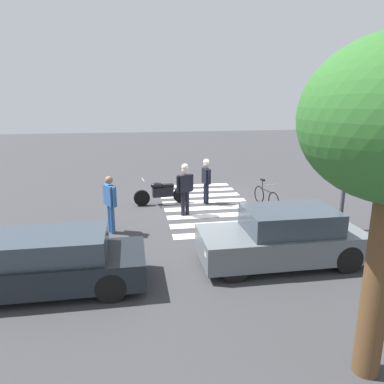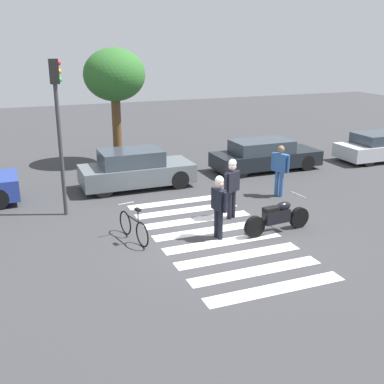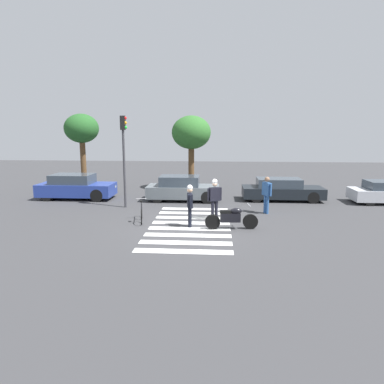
{
  "view_description": "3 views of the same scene",
  "coord_description": "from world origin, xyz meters",
  "px_view_note": "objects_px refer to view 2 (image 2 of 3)",
  "views": [
    {
      "loc": [
        2.77,
        13.3,
        4.09
      ],
      "look_at": [
        0.7,
        0.78,
        0.74
      ],
      "focal_mm": 34.13,
      "sensor_mm": 36.0,
      "label": 1
    },
    {
      "loc": [
        -5.1,
        -11.04,
        5.17
      ],
      "look_at": [
        -0.08,
        1.62,
        0.81
      ],
      "focal_mm": 44.44,
      "sensor_mm": 36.0,
      "label": 2
    },
    {
      "loc": [
        1.08,
        -14.16,
        4.01
      ],
      "look_at": [
        -0.02,
        1.4,
        1.2
      ],
      "focal_mm": 32.61,
      "sensor_mm": 36.0,
      "label": 3
    }
  ],
  "objects_px": {
    "officer_by_motorcycle": "(232,184)",
    "car_grey_coupe": "(135,170)",
    "officer_on_foot": "(219,203)",
    "car_silver_sedan": "(383,147)",
    "leaning_bicycle": "(134,227)",
    "car_black_suv": "(265,156)",
    "traffic_light_pole": "(58,114)",
    "pedestrian_bystander": "(280,167)",
    "police_motorcycle": "(277,217)"
  },
  "relations": [
    {
      "from": "officer_on_foot",
      "to": "car_grey_coupe",
      "type": "distance_m",
      "value": 5.5
    },
    {
      "from": "police_motorcycle",
      "to": "car_grey_coupe",
      "type": "distance_m",
      "value": 6.21
    },
    {
      "from": "car_silver_sedan",
      "to": "traffic_light_pole",
      "type": "bearing_deg",
      "value": -171.99
    },
    {
      "from": "police_motorcycle",
      "to": "car_silver_sedan",
      "type": "distance_m",
      "value": 10.63
    },
    {
      "from": "officer_by_motorcycle",
      "to": "pedestrian_bystander",
      "type": "distance_m",
      "value": 2.82
    },
    {
      "from": "police_motorcycle",
      "to": "traffic_light_pole",
      "type": "bearing_deg",
      "value": 145.43
    },
    {
      "from": "leaning_bicycle",
      "to": "pedestrian_bystander",
      "type": "xyz_separation_m",
      "value": [
        5.68,
        1.89,
        0.66
      ]
    },
    {
      "from": "car_grey_coupe",
      "to": "car_black_suv",
      "type": "bearing_deg",
      "value": 4.22
    },
    {
      "from": "car_grey_coupe",
      "to": "car_black_suv",
      "type": "height_order",
      "value": "car_grey_coupe"
    },
    {
      "from": "officer_by_motorcycle",
      "to": "traffic_light_pole",
      "type": "bearing_deg",
      "value": 154.85
    },
    {
      "from": "officer_by_motorcycle",
      "to": "car_grey_coupe",
      "type": "height_order",
      "value": "officer_by_motorcycle"
    },
    {
      "from": "officer_on_foot",
      "to": "traffic_light_pole",
      "type": "distance_m",
      "value": 5.41
    },
    {
      "from": "officer_on_foot",
      "to": "car_silver_sedan",
      "type": "height_order",
      "value": "officer_on_foot"
    },
    {
      "from": "car_grey_coupe",
      "to": "car_silver_sedan",
      "type": "xyz_separation_m",
      "value": [
        11.54,
        0.03,
        -0.07
      ]
    },
    {
      "from": "car_grey_coupe",
      "to": "car_black_suv",
      "type": "distance_m",
      "value": 5.66
    },
    {
      "from": "car_black_suv",
      "to": "traffic_light_pole",
      "type": "distance_m",
      "value": 9.09
    },
    {
      "from": "car_black_suv",
      "to": "traffic_light_pole",
      "type": "height_order",
      "value": "traffic_light_pole"
    },
    {
      "from": "car_black_suv",
      "to": "car_grey_coupe",
      "type": "bearing_deg",
      "value": -175.78
    },
    {
      "from": "car_grey_coupe",
      "to": "officer_on_foot",
      "type": "bearing_deg",
      "value": -81.12
    },
    {
      "from": "pedestrian_bystander",
      "to": "car_grey_coupe",
      "type": "relative_size",
      "value": 0.44
    },
    {
      "from": "car_black_suv",
      "to": "traffic_light_pole",
      "type": "relative_size",
      "value": 0.97
    },
    {
      "from": "officer_on_foot",
      "to": "car_grey_coupe",
      "type": "relative_size",
      "value": 0.44
    },
    {
      "from": "police_motorcycle",
      "to": "pedestrian_bystander",
      "type": "distance_m",
      "value": 3.39
    },
    {
      "from": "leaning_bicycle",
      "to": "officer_by_motorcycle",
      "type": "distance_m",
      "value": 3.32
    },
    {
      "from": "car_black_suv",
      "to": "officer_by_motorcycle",
      "type": "bearing_deg",
      "value": -129.6
    },
    {
      "from": "officer_on_foot",
      "to": "traffic_light_pole",
      "type": "xyz_separation_m",
      "value": [
        -3.62,
        3.44,
        2.09
      ]
    },
    {
      "from": "officer_by_motorcycle",
      "to": "car_silver_sedan",
      "type": "xyz_separation_m",
      "value": [
        9.68,
        4.18,
        -0.48
      ]
    },
    {
      "from": "car_black_suv",
      "to": "officer_on_foot",
      "type": "bearing_deg",
      "value": -129.39
    },
    {
      "from": "police_motorcycle",
      "to": "officer_by_motorcycle",
      "type": "relative_size",
      "value": 1.17
    },
    {
      "from": "car_black_suv",
      "to": "car_silver_sedan",
      "type": "distance_m",
      "value": 5.91
    },
    {
      "from": "police_motorcycle",
      "to": "car_grey_coupe",
      "type": "height_order",
      "value": "car_grey_coupe"
    },
    {
      "from": "car_silver_sedan",
      "to": "police_motorcycle",
      "type": "bearing_deg",
      "value": -147.68
    },
    {
      "from": "leaning_bicycle",
      "to": "officer_on_foot",
      "type": "xyz_separation_m",
      "value": [
        2.19,
        -0.7,
        0.65
      ]
    },
    {
      "from": "officer_on_foot",
      "to": "traffic_light_pole",
      "type": "bearing_deg",
      "value": 136.42
    },
    {
      "from": "leaning_bicycle",
      "to": "pedestrian_bystander",
      "type": "bearing_deg",
      "value": 18.43
    },
    {
      "from": "pedestrian_bystander",
      "to": "car_silver_sedan",
      "type": "xyz_separation_m",
      "value": [
        7.19,
        2.85,
        -0.43
      ]
    },
    {
      "from": "officer_on_foot",
      "to": "car_black_suv",
      "type": "relative_size",
      "value": 0.39
    },
    {
      "from": "leaning_bicycle",
      "to": "car_black_suv",
      "type": "distance_m",
      "value": 8.67
    },
    {
      "from": "officer_by_motorcycle",
      "to": "car_black_suv",
      "type": "distance_m",
      "value": 5.95
    },
    {
      "from": "officer_on_foot",
      "to": "pedestrian_bystander",
      "type": "relative_size",
      "value": 0.99
    },
    {
      "from": "officer_on_foot",
      "to": "car_black_suv",
      "type": "height_order",
      "value": "officer_on_foot"
    },
    {
      "from": "officer_by_motorcycle",
      "to": "car_silver_sedan",
      "type": "distance_m",
      "value": 10.55
    },
    {
      "from": "police_motorcycle",
      "to": "officer_on_foot",
      "type": "height_order",
      "value": "officer_on_foot"
    },
    {
      "from": "officer_by_motorcycle",
      "to": "pedestrian_bystander",
      "type": "bearing_deg",
      "value": 28.19
    },
    {
      "from": "leaning_bicycle",
      "to": "officer_by_motorcycle",
      "type": "xyz_separation_m",
      "value": [
        3.2,
        0.56,
        0.7
      ]
    },
    {
      "from": "officer_on_foot",
      "to": "traffic_light_pole",
      "type": "height_order",
      "value": "traffic_light_pole"
    },
    {
      "from": "pedestrian_bystander",
      "to": "officer_by_motorcycle",
      "type": "bearing_deg",
      "value": -151.81
    },
    {
      "from": "car_grey_coupe",
      "to": "car_black_suv",
      "type": "relative_size",
      "value": 0.9
    },
    {
      "from": "car_grey_coupe",
      "to": "traffic_light_pole",
      "type": "distance_m",
      "value": 4.19
    },
    {
      "from": "pedestrian_bystander",
      "to": "traffic_light_pole",
      "type": "distance_m",
      "value": 7.45
    }
  ]
}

